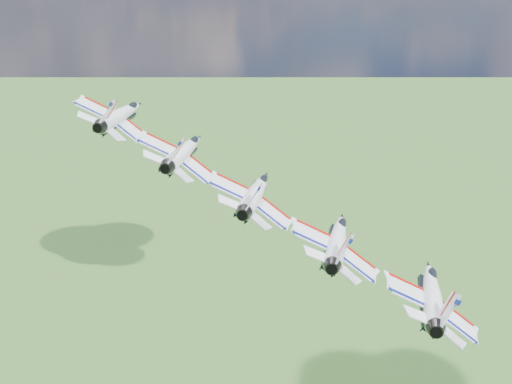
{
  "coord_description": "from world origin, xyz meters",
  "views": [
    {
      "loc": [
        13.29,
        -75.8,
        173.72
      ],
      "look_at": [
        17.81,
        -2.28,
        146.91
      ],
      "focal_mm": 45.0,
      "sensor_mm": 36.0,
      "label": 1
    }
  ],
  "objects_px": {
    "jet_0": "(121,114)",
    "jet_4": "(432,293)",
    "jet_3": "(338,239)",
    "jet_2": "(256,192)",
    "jet_1": "(184,151)"
  },
  "relations": [
    {
      "from": "jet_3",
      "to": "jet_2",
      "type": "bearing_deg",
      "value": 155.66
    },
    {
      "from": "jet_2",
      "to": "jet_3",
      "type": "height_order",
      "value": "jet_2"
    },
    {
      "from": "jet_1",
      "to": "jet_3",
      "type": "relative_size",
      "value": 1.0
    },
    {
      "from": "jet_0",
      "to": "jet_3",
      "type": "bearing_deg",
      "value": -24.34
    },
    {
      "from": "jet_4",
      "to": "jet_3",
      "type": "bearing_deg",
      "value": 155.66
    },
    {
      "from": "jet_0",
      "to": "jet_4",
      "type": "bearing_deg",
      "value": -24.34
    },
    {
      "from": "jet_0",
      "to": "jet_4",
      "type": "height_order",
      "value": "jet_0"
    },
    {
      "from": "jet_2",
      "to": "jet_4",
      "type": "xyz_separation_m",
      "value": [
        17.81,
        -14.49,
        -6.57
      ]
    },
    {
      "from": "jet_2",
      "to": "jet_4",
      "type": "height_order",
      "value": "jet_2"
    },
    {
      "from": "jet_2",
      "to": "jet_3",
      "type": "bearing_deg",
      "value": -24.34
    },
    {
      "from": "jet_2",
      "to": "jet_0",
      "type": "bearing_deg",
      "value": 155.66
    },
    {
      "from": "jet_0",
      "to": "jet_4",
      "type": "xyz_separation_m",
      "value": [
        35.63,
        -28.98,
        -13.15
      ]
    },
    {
      "from": "jet_0",
      "to": "jet_2",
      "type": "xyz_separation_m",
      "value": [
        17.81,
        -14.49,
        -6.57
      ]
    },
    {
      "from": "jet_3",
      "to": "jet_4",
      "type": "relative_size",
      "value": 1.0
    },
    {
      "from": "jet_2",
      "to": "jet_3",
      "type": "xyz_separation_m",
      "value": [
        8.91,
        -7.25,
        -3.29
      ]
    }
  ]
}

